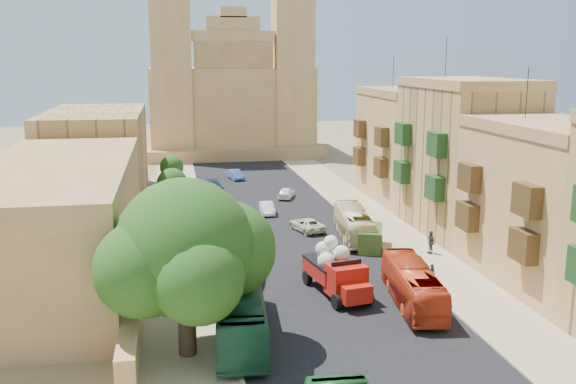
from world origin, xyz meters
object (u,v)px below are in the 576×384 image
object	(u,v)px
street_tree_a	(175,259)
olive_pickup	(370,238)
bus_red_east	(413,285)
church	(230,96)
ficus_tree	(186,252)
car_cream	(307,225)
car_white_b	(286,193)
pedestrian_a	(431,275)
street_tree_d	(172,167)
street_tree_c	(172,184)
car_white_a	(267,208)
car_blue_a	(252,275)
red_truck	(337,270)
bus_cream_east	(353,224)
car_blue_b	(235,175)
pedestrian_c	(431,242)
street_tree_b	(173,205)
bus_green_north	(240,310)
car_dkblue	(215,186)

from	to	relation	value
street_tree_a	olive_pickup	xyz separation A→B (m)	(16.04, 8.95, -1.96)
bus_red_east	olive_pickup	bearing A→B (deg)	-87.75
church	ficus_tree	distance (m)	75.30
car_cream	car_white_b	size ratio (longest dim) A/B	1.18
street_tree_a	pedestrian_a	world-z (taller)	street_tree_a
ficus_tree	street_tree_d	size ratio (longest dim) A/B	2.22
street_tree_d	car_white_b	xyz separation A→B (m)	(12.65, -6.46, -2.26)
street_tree_c	car_white_a	xyz separation A→B (m)	(9.39, -1.50, -2.59)
street_tree_d	car_blue_a	world-z (taller)	street_tree_d
car_blue_a	car_white_b	distance (m)	28.09
red_truck	car_cream	xyz separation A→B (m)	(1.40, 16.13, -1.08)
street_tree_a	bus_red_east	size ratio (longest dim) A/B	0.45
bus_red_east	car_cream	size ratio (longest dim) A/B	2.19
church	street_tree_a	distance (m)	67.69
ficus_tree	street_tree_d	distance (m)	44.08
car_white_a	pedestrian_a	xyz separation A→B (m)	(8.11, -22.85, 0.18)
olive_pickup	church	bearing A→B (deg)	95.98
bus_cream_east	car_blue_b	distance (m)	30.96
ficus_tree	pedestrian_c	xyz separation A→B (m)	(19.82, 14.72, -4.71)
street_tree_c	red_truck	size ratio (longest dim) A/B	0.70
street_tree_d	street_tree_c	bearing A→B (deg)	-90.00
street_tree_b	bus_green_north	size ratio (longest dim) A/B	0.50
bus_red_east	pedestrian_c	world-z (taller)	bus_red_east
street_tree_b	street_tree_c	world-z (taller)	street_tree_b
street_tree_a	street_tree_c	world-z (taller)	street_tree_c
church	pedestrian_a	size ratio (longest dim) A/B	23.30
street_tree_d	car_cream	bearing A→B (deg)	-59.91
olive_pickup	car_dkblue	xyz separation A→B (m)	(-11.04, 26.54, -0.33)
street_tree_b	street_tree_a	bearing A→B (deg)	-90.00
street_tree_d	street_tree_a	bearing A→B (deg)	-90.00
ficus_tree	olive_pickup	bearing A→B (deg)	47.64
car_white_b	car_blue_b	size ratio (longest dim) A/B	0.96
street_tree_d	pedestrian_a	bearing A→B (deg)	-64.30
bus_green_north	pedestrian_c	world-z (taller)	bus_green_north
bus_cream_east	car_dkblue	xyz separation A→B (m)	(-10.49, 23.37, -0.80)
car_white_b	pedestrian_c	xyz separation A→B (m)	(7.75, -22.82, 0.32)
street_tree_b	street_tree_c	size ratio (longest dim) A/B	1.15
street_tree_a	car_dkblue	bearing A→B (deg)	81.98
car_dkblue	red_truck	bearing A→B (deg)	-90.71
street_tree_b	pedestrian_c	distance (m)	21.25
bus_cream_east	car_white_b	xyz separation A→B (m)	(-2.84, 17.41, -0.72)
church	olive_pickup	xyz separation A→B (m)	(6.04, -57.66, -8.64)
street_tree_c	pedestrian_c	distance (m)	26.83
red_truck	bus_red_east	size ratio (longest dim) A/B	0.72
street_tree_d	car_white_b	distance (m)	14.38
street_tree_b	red_truck	bearing A→B (deg)	-50.44
pedestrian_c	street_tree_c	bearing A→B (deg)	-139.01
street_tree_b	car_dkblue	distance (m)	24.23
street_tree_a	bus_green_north	world-z (taller)	street_tree_a
car_blue_b	bus_green_north	bearing A→B (deg)	-108.76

